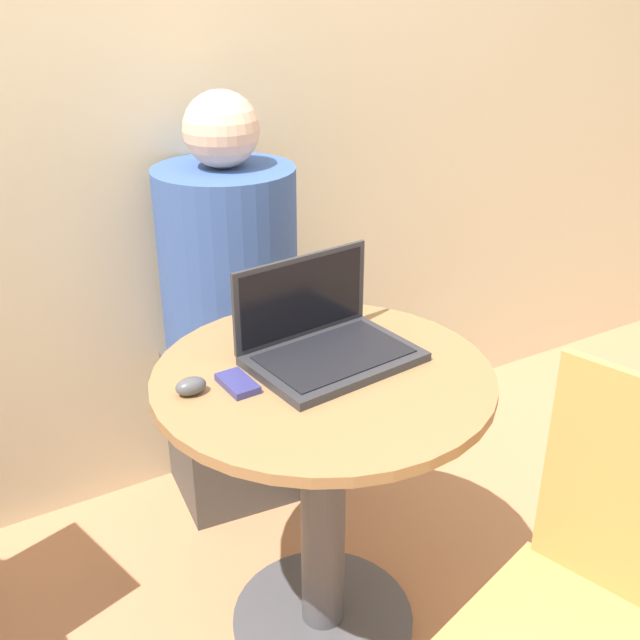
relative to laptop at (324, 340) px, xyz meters
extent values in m
plane|color=tan|center=(-0.04, -0.06, -0.78)|extent=(12.00, 12.00, 0.00)
cube|color=beige|center=(-0.04, 0.76, 0.52)|extent=(7.00, 0.05, 2.60)
cylinder|color=#4C4C51|center=(-0.04, -0.06, -0.77)|extent=(0.47, 0.47, 0.02)
cylinder|color=#4C4C51|center=(-0.04, -0.06, -0.42)|extent=(0.11, 0.11, 0.69)
cylinder|color=olive|center=(-0.04, -0.06, -0.06)|extent=(0.75, 0.75, 0.02)
cube|color=#2D2D33|center=(0.00, -0.04, -0.03)|extent=(0.39, 0.28, 0.02)
cube|color=black|center=(0.00, -0.04, -0.02)|extent=(0.34, 0.23, 0.00)
cube|color=#2D2D33|center=(-0.01, 0.09, 0.08)|extent=(0.36, 0.05, 0.20)
cube|color=black|center=(-0.01, 0.08, 0.08)|extent=(0.33, 0.04, 0.17)
cube|color=navy|center=(-0.23, -0.02, -0.03)|extent=(0.06, 0.11, 0.02)
ellipsoid|color=#4C4C51|center=(-0.32, 0.00, -0.02)|extent=(0.07, 0.04, 0.04)
cylinder|color=tan|center=(0.22, -0.48, -0.57)|extent=(0.04, 0.04, 0.43)
cube|color=#4C4742|center=(0.02, 0.67, -0.55)|extent=(0.42, 0.58, 0.46)
cylinder|color=#38569E|center=(0.01, 0.54, -0.02)|extent=(0.39, 0.39, 0.60)
sphere|color=beige|center=(0.01, 0.54, 0.38)|extent=(0.20, 0.20, 0.20)
camera|label=1|loc=(-0.77, -1.29, 0.76)|focal=42.00mm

